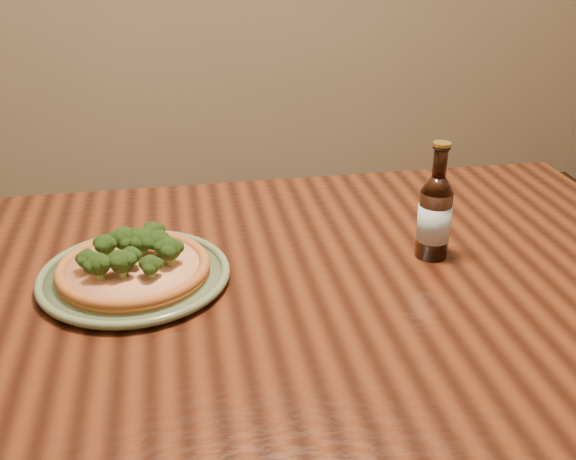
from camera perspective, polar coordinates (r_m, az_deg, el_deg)
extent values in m
cube|color=#451F0E|center=(1.07, -5.76, -6.05)|extent=(1.60, 0.90, 0.04)
cylinder|color=#451F0E|center=(1.78, 17.98, -7.43)|extent=(0.07, 0.07, 0.71)
cylinder|color=#596C4A|center=(1.11, -12.84, -3.97)|extent=(0.28, 0.28, 0.01)
torus|color=#596C4A|center=(1.10, -12.88, -3.66)|extent=(0.31, 0.31, 0.01)
torus|color=#596C4A|center=(1.11, -12.87, -3.70)|extent=(0.24, 0.24, 0.01)
cylinder|color=#A35B24|center=(1.10, -12.90, -3.43)|extent=(0.24, 0.24, 0.01)
torus|color=#A35B24|center=(1.10, -12.94, -3.07)|extent=(0.24, 0.24, 0.02)
cylinder|color=beige|center=(1.10, -12.94, -3.07)|extent=(0.21, 0.21, 0.01)
sphere|color=#2C4F18|center=(1.11, -10.81, -0.91)|extent=(0.05, 0.05, 0.04)
sphere|color=#2C4F18|center=(1.06, -13.96, -2.60)|extent=(0.05, 0.05, 0.04)
sphere|color=#2C4F18|center=(1.06, -15.72, -2.81)|extent=(0.04, 0.04, 0.04)
sphere|color=#2C4F18|center=(1.12, -13.73, -0.67)|extent=(0.05, 0.05, 0.04)
sphere|color=#2C4F18|center=(1.12, -15.17, -1.16)|extent=(0.04, 0.04, 0.03)
sphere|color=#2C4F18|center=(1.14, -11.40, -0.13)|extent=(0.04, 0.04, 0.03)
sphere|color=#2C4F18|center=(1.08, -13.17, -2.12)|extent=(0.03, 0.03, 0.03)
sphere|color=#2C4F18|center=(1.05, -11.56, -2.89)|extent=(0.04, 0.04, 0.03)
sphere|color=#2C4F18|center=(1.08, -10.00, -1.58)|extent=(0.04, 0.04, 0.04)
sphere|color=#2C4F18|center=(1.11, -12.25, -0.84)|extent=(0.05, 0.05, 0.04)
sphere|color=#2C4F18|center=(1.09, -16.64, -2.38)|extent=(0.04, 0.04, 0.03)
cylinder|color=black|center=(1.16, 12.23, 0.48)|extent=(0.05, 0.05, 0.12)
cone|color=black|center=(1.13, 12.57, 3.81)|extent=(0.05, 0.05, 0.03)
cylinder|color=black|center=(1.12, 12.77, 5.69)|extent=(0.02, 0.02, 0.05)
torus|color=black|center=(1.11, 12.88, 6.80)|extent=(0.03, 0.03, 0.00)
cylinder|color=#A58C33|center=(1.11, 12.92, 7.10)|extent=(0.03, 0.03, 0.01)
cylinder|color=silver|center=(1.16, 12.25, 0.66)|extent=(0.06, 0.06, 0.06)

